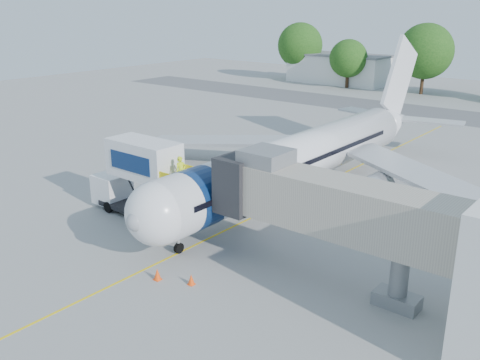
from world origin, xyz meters
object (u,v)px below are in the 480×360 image
Objects in this scene: aircraft at (304,157)px; ground_tug at (131,318)px; catering_hiloader at (139,178)px; jet_bridge at (321,203)px.

ground_tug is (4.02, -20.59, -2.28)m from aircraft.
aircraft is 10.55× the size of ground_tug.
catering_hiloader is at bearing -119.36° from aircraft.
ground_tug is at bearing -112.74° from jet_bridge.
aircraft is 2.71× the size of jet_bridge.
aircraft is 12.76m from catering_hiloader.
catering_hiloader is (-14.25, -0.00, -1.58)m from jet_bridge.
ground_tug is at bearing -42.66° from catering_hiloader.
ground_tug is (-3.97, -9.47, -3.67)m from jet_bridge.
jet_bridge is at bearing 42.72° from ground_tug.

